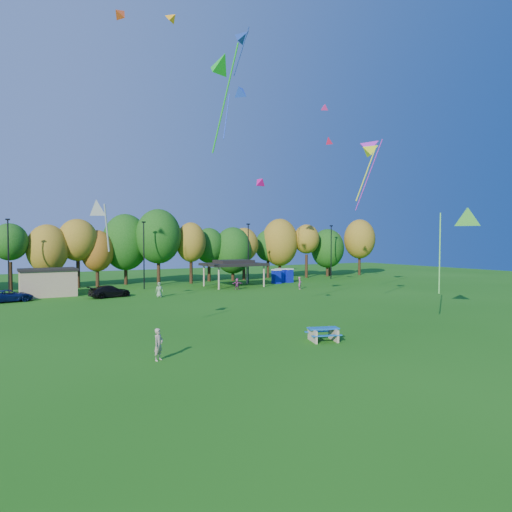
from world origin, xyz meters
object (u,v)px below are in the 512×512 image
porta_potties (282,276)px  kite_flyer (158,344)px  car_c (9,296)px  car_d (110,291)px  picnic_table (323,333)px

porta_potties → kite_flyer: bearing=-131.4°
porta_potties → car_c: size_ratio=0.80×
kite_flyer → porta_potties: bearing=12.7°
car_d → porta_potties: bearing=-90.7°
porta_potties → car_d: size_ratio=0.79×
picnic_table → car_c: car_c is taller
car_c → car_d: car_d is taller
kite_flyer → car_c: size_ratio=0.38×
car_c → car_d: bearing=-106.4°
car_c → kite_flyer: bearing=-177.4°
picnic_table → car_c: (-17.30, 31.50, 0.15)m
picnic_table → car_c: bearing=136.6°
porta_potties → car_d: porta_potties is taller
porta_potties → car_c: bearing=-174.1°
kite_flyer → car_c: bearing=65.8°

